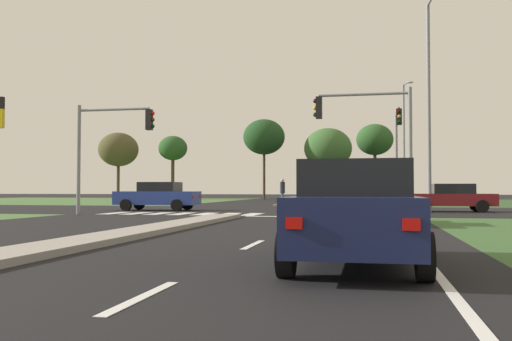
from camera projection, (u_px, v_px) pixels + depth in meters
ground_plane at (262, 210)px, 31.92m from camera, size 200.00×200.00×0.00m
grass_verge_far_left at (70, 200)px, 60.94m from camera, size 35.00×35.00×0.01m
median_island_near at (111, 237)px, 13.30m from camera, size 1.20×22.00×0.14m
median_island_far at (309, 200)px, 56.42m from camera, size 1.20×36.00×0.14m
lane_dash_near at (142, 297)px, 6.22m from camera, size 0.14×2.00×0.01m
lane_dash_second at (253, 245)px, 12.10m from camera, size 0.14×2.00×0.01m
lane_dash_third at (292, 227)px, 17.98m from camera, size 0.14×2.00×0.01m
lane_dash_fourth at (311, 217)px, 23.86m from camera, size 0.14×2.00×0.01m
edge_line_right at (411, 241)px, 12.93m from camera, size 0.14×24.00×0.01m
stop_bar_near at (319, 217)px, 24.31m from camera, size 6.40×0.50×0.01m
crosswalk_bar_near at (115, 213)px, 28.08m from camera, size 0.70×2.80×0.01m
crosswalk_bar_second at (137, 213)px, 27.85m from camera, size 0.70×2.80×0.01m
crosswalk_bar_third at (159, 214)px, 27.63m from camera, size 0.70×2.80×0.01m
crosswalk_bar_fourth at (182, 214)px, 27.40m from camera, size 0.70×2.80×0.01m
crosswalk_bar_fifth at (205, 214)px, 27.18m from camera, size 0.70×2.80×0.01m
crosswalk_bar_sixth at (228, 214)px, 26.95m from camera, size 0.70×2.80×0.01m
crosswalk_bar_seventh at (252, 214)px, 26.72m from camera, size 0.70×2.80×0.01m
car_grey_near at (364, 201)px, 19.59m from camera, size 1.98×4.48×1.54m
car_silver_second at (343, 197)px, 30.06m from camera, size 4.40×1.95×1.51m
car_navy_third at (356, 213)px, 8.79m from camera, size 2.00×4.39×1.60m
car_blue_fourth at (158, 196)px, 31.98m from camera, size 4.63×2.05×1.58m
car_maroon_fifth at (451, 197)px, 30.00m from camera, size 4.50×2.07×1.47m
traffic_signal_near_left at (107, 139)px, 26.78m from camera, size 3.88×0.32×5.17m
traffic_signal_far_right at (397, 141)px, 35.63m from camera, size 0.32×4.23×6.18m
traffic_signal_near_right at (374, 129)px, 24.37m from camera, size 4.18×0.32×5.50m
street_lamp_second at (429, 97)px, 29.44m from camera, size 0.56×2.07×10.84m
street_lamp_third at (404, 137)px, 51.52m from camera, size 0.85×2.14×10.73m
pedestrian_at_median at (283, 189)px, 39.81m from camera, size 0.34×0.34×1.78m
treeline_near at (118, 150)px, 72.02m from camera, size 5.01×5.01×8.33m
treeline_second at (173, 149)px, 71.01m from camera, size 3.58×3.58×7.82m
treeline_third at (264, 137)px, 64.12m from camera, size 4.67×4.67×9.04m
treeline_fourth at (328, 149)px, 62.96m from camera, size 5.25×5.25×7.92m
treeline_fifth at (375, 140)px, 66.99m from camera, size 4.30×4.30×8.83m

